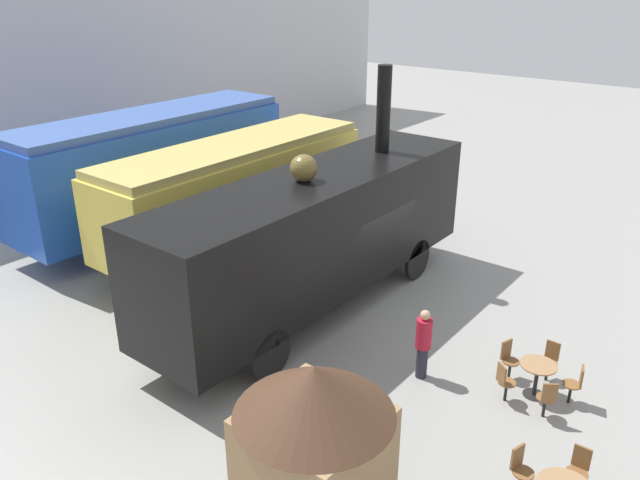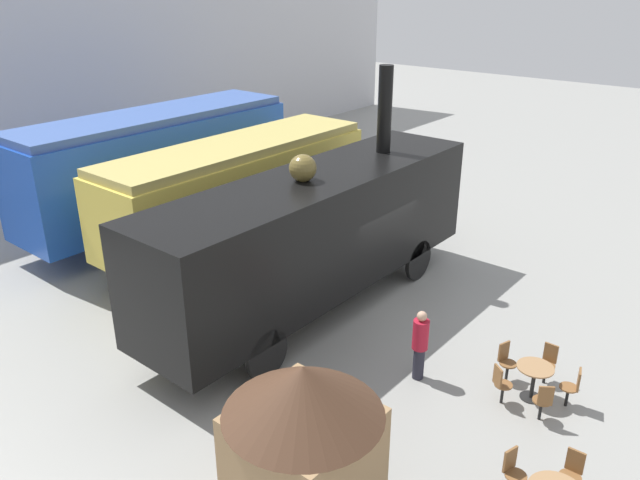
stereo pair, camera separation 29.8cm
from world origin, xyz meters
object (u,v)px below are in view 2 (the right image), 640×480
Objects in this scene: passenger_coach_vintage at (239,186)px; visitor_person at (420,343)px; streamlined_locomotive at (176,157)px; cafe_table_mid at (534,375)px; steam_locomotive at (317,230)px; ticket_kiosk at (304,444)px.

passenger_coach_vintage reaches higher than visitor_person.
streamlined_locomotive is at bearing 76.51° from visitor_person.
steam_locomotive is at bearing 88.53° from cafe_table_mid.
passenger_coach_vintage reaches higher than ticket_kiosk.
steam_locomotive is at bearing -106.10° from passenger_coach_vintage.
streamlined_locomotive is 3.80× the size of ticket_kiosk.
streamlined_locomotive is at bearing 82.26° from cafe_table_mid.
ticket_kiosk is at bearing -141.90° from steam_locomotive.
passenger_coach_vintage is 9.98m from cafe_table_mid.
visitor_person is at bearing -103.49° from streamlined_locomotive.
passenger_coach_vintage is 4.16m from steam_locomotive.
streamlined_locomotive is 7.09× the size of visitor_person.
passenger_coach_vintage is 5.53× the size of visitor_person.
passenger_coach_vintage is 0.88× the size of steam_locomotive.
ticket_kiosk is at bearing -170.97° from visitor_person.
streamlined_locomotive is 15.27× the size of cafe_table_mid.
cafe_table_mid is at bearing -97.74° from streamlined_locomotive.
cafe_table_mid is 5.69m from ticket_kiosk.
streamlined_locomotive is 13.88m from ticket_kiosk.
steam_locomotive reaches higher than cafe_table_mid.
streamlined_locomotive is 1.13× the size of steam_locomotive.
ticket_kiosk reaches higher than cafe_table_mid.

